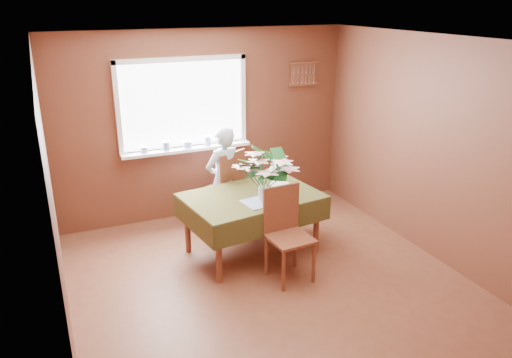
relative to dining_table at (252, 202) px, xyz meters
name	(u,v)px	position (x,y,z in m)	size (l,w,h in m)	color
floor	(277,291)	(-0.09, -0.88, -0.64)	(4.50, 4.50, 0.00)	brown
ceiling	(281,42)	(-0.09, -0.88, 1.86)	(4.50, 4.50, 0.00)	white
wall_back	(205,125)	(-0.09, 1.37, 0.61)	(4.00, 4.00, 0.00)	brown
wall_front	(454,303)	(-0.09, -3.13, 0.61)	(4.00, 4.00, 0.00)	brown
wall_left	(54,211)	(-2.09, -0.88, 0.61)	(4.50, 4.50, 0.00)	brown
wall_right	(442,153)	(1.91, -0.88, 0.61)	(4.50, 4.50, 0.00)	brown
window_assembly	(185,120)	(-0.39, 1.31, 0.71)	(1.72, 0.20, 1.22)	white
spoon_rack	(304,74)	(1.36, 1.33, 1.21)	(0.44, 0.05, 0.33)	brown
dining_table	(252,202)	(0.00, 0.00, 0.00)	(1.63, 1.22, 0.74)	brown
chair_far	(226,187)	(-0.03, 0.76, -0.08)	(0.61, 0.61, 1.05)	brown
chair_near	(286,230)	(0.13, -0.63, -0.10)	(0.46, 0.46, 1.00)	brown
seated_woman	(224,180)	(-0.10, 0.69, 0.05)	(0.51, 0.33, 1.38)	white
flower_bouquet	(264,170)	(0.07, -0.19, 0.44)	(0.63, 0.63, 0.54)	white
side_plate	(279,184)	(0.44, 0.17, 0.09)	(0.24, 0.24, 0.01)	white
table_knife	(279,199)	(0.23, -0.24, 0.10)	(0.02, 0.23, 0.00)	silver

